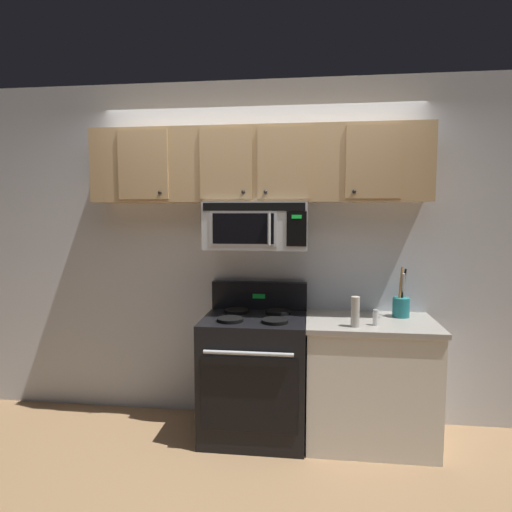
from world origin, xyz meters
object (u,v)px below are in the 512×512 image
at_px(over_range_microwave, 257,226).
at_px(stove_range, 255,373).
at_px(utensil_crock_teal, 401,305).
at_px(salt_shaker, 376,318).
at_px(pepper_mill, 355,312).

bearing_deg(over_range_microwave, stove_range, -89.86).
height_order(utensil_crock_teal, salt_shaker, utensil_crock_teal).
height_order(salt_shaker, pepper_mill, pepper_mill).
bearing_deg(utensil_crock_teal, pepper_mill, -137.81).
bearing_deg(over_range_microwave, salt_shaker, -16.37).
distance_m(stove_range, over_range_microwave, 1.11).
bearing_deg(salt_shaker, over_range_microwave, 163.63).
height_order(over_range_microwave, utensil_crock_teal, over_range_microwave).
bearing_deg(stove_range, salt_shaker, -8.95).
relative_size(salt_shaker, pepper_mill, 0.53).
bearing_deg(utensil_crock_teal, salt_shaker, -128.99).
relative_size(utensil_crock_teal, pepper_mill, 1.80).
xyz_separation_m(utensil_crock_teal, pepper_mill, (-0.37, -0.33, 0.01)).
bearing_deg(pepper_mill, salt_shaker, 21.58).
height_order(over_range_microwave, pepper_mill, over_range_microwave).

